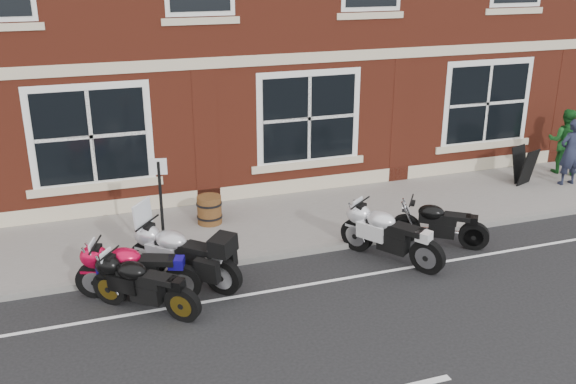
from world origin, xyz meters
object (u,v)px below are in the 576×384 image
at_px(moto_touring_silver, 182,252).
at_px(pedestrian_right, 564,141).
at_px(moto_sport_red, 136,268).
at_px(moto_naked_black, 438,222).
at_px(pedestrian_left, 570,152).
at_px(a_board_sign, 524,166).
at_px(moto_sport_silver, 390,233).
at_px(barrel_planter, 209,210).
at_px(moto_sport_black, 144,283).
at_px(parking_sign, 161,206).

xyz_separation_m(moto_touring_silver, pedestrian_right, (10.70, 2.66, 0.37)).
bearing_deg(moto_sport_red, moto_touring_silver, -50.27).
xyz_separation_m(moto_sport_red, moto_naked_black, (6.09, 0.21, -0.06)).
relative_size(pedestrian_left, pedestrian_right, 0.98).
bearing_deg(a_board_sign, pedestrian_right, -5.72).
relative_size(moto_naked_black, pedestrian_right, 0.96).
relative_size(moto_touring_silver, pedestrian_left, 1.03).
bearing_deg(pedestrian_left, moto_naked_black, 21.34).
relative_size(moto_sport_silver, pedestrian_right, 1.15).
height_order(moto_sport_red, pedestrian_right, pedestrian_right).
xyz_separation_m(moto_sport_red, barrel_planter, (1.85, 2.58, -0.14)).
distance_m(moto_touring_silver, moto_sport_red, 0.89).
relative_size(moto_touring_silver, moto_sport_red, 0.83).
bearing_deg(moto_sport_black, a_board_sign, -31.49).
distance_m(pedestrian_right, barrel_planter, 9.72).
relative_size(moto_sport_silver, parking_sign, 0.94).
xyz_separation_m(moto_sport_silver, moto_naked_black, (1.27, 0.33, -0.07)).
height_order(moto_sport_silver, pedestrian_left, pedestrian_left).
distance_m(moto_sport_red, moto_sport_black, 0.50).
relative_size(moto_sport_red, moto_naked_black, 1.26).
height_order(moto_sport_silver, barrel_planter, moto_sport_silver).
bearing_deg(moto_sport_black, moto_sport_red, 49.32).
height_order(moto_naked_black, a_board_sign, a_board_sign).
relative_size(moto_naked_black, barrel_planter, 2.69).
bearing_deg(moto_sport_red, barrel_planter, -14.08).
height_order(moto_sport_black, barrel_planter, moto_sport_black).
bearing_deg(moto_sport_silver, moto_touring_silver, 142.50).
bearing_deg(moto_sport_silver, pedestrian_left, -11.98).
distance_m(moto_touring_silver, moto_sport_black, 1.11).
bearing_deg(pedestrian_left, moto_sport_red, 11.09).
relative_size(moto_naked_black, pedestrian_left, 0.98).
bearing_deg(moto_touring_silver, pedestrian_right, -31.17).
distance_m(moto_sport_red, barrel_planter, 3.18).
relative_size(moto_sport_silver, barrel_planter, 3.23).
distance_m(moto_sport_silver, parking_sign, 4.38).
relative_size(pedestrian_left, a_board_sign, 1.80).
bearing_deg(barrel_planter, moto_sport_silver, -42.30).
bearing_deg(pedestrian_right, a_board_sign, 59.04).
xyz_separation_m(pedestrian_left, pedestrian_right, (0.52, 0.81, 0.02)).
bearing_deg(a_board_sign, pedestrian_left, -41.79).
bearing_deg(moto_naked_black, parking_sign, 120.37).
relative_size(moto_sport_red, pedestrian_left, 1.23).
relative_size(moto_sport_red, moto_sport_silver, 1.05).
distance_m(a_board_sign, barrel_planter, 8.15).
distance_m(moto_sport_silver, moto_naked_black, 1.31).
relative_size(moto_sport_red, pedestrian_right, 1.21).
distance_m(pedestrian_left, a_board_sign, 1.17).
bearing_deg(pedestrian_right, moto_sport_red, 58.42).
height_order(moto_sport_silver, pedestrian_right, pedestrian_right).
distance_m(moto_naked_black, barrel_planter, 4.85).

